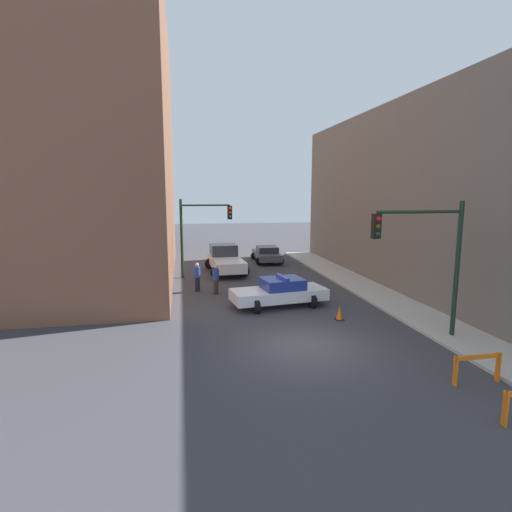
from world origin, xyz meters
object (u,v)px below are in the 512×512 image
(police_car, at_px, (280,292))
(parked_car_near, at_px, (267,254))
(pedestrian_crossing, at_px, (216,279))
(white_truck, at_px, (225,260))
(traffic_cone, at_px, (339,313))
(traffic_light_near, at_px, (431,249))
(traffic_light_far, at_px, (198,227))
(pedestrian_corner, at_px, (197,277))
(barrier_mid, at_px, (478,364))

(police_car, xyz_separation_m, parked_car_near, (2.06, 12.62, -0.05))
(parked_car_near, height_order, pedestrian_crossing, pedestrian_crossing)
(white_truck, bearing_deg, traffic_cone, -74.73)
(traffic_light_near, distance_m, traffic_light_far, 15.52)
(traffic_light_near, bearing_deg, pedestrian_corner, 131.69)
(white_truck, xyz_separation_m, pedestrian_corner, (-2.19, -5.27, -0.04))
(traffic_light_far, relative_size, pedestrian_corner, 3.13)
(traffic_light_near, xyz_separation_m, parked_car_near, (-2.33, 18.18, -2.86))
(pedestrian_corner, bearing_deg, white_truck, 108.80)
(parked_car_near, relative_size, pedestrian_corner, 2.63)
(traffic_light_far, relative_size, pedestrian_crossing, 3.13)
(police_car, bearing_deg, barrier_mid, -165.08)
(barrier_mid, bearing_deg, traffic_light_far, 113.82)
(parked_car_near, xyz_separation_m, pedestrian_corner, (-5.98, -8.84, 0.19))
(white_truck, height_order, pedestrian_crossing, white_truck)
(white_truck, bearing_deg, police_car, -82.02)
(police_car, height_order, pedestrian_corner, pedestrian_corner)
(traffic_light_near, relative_size, police_car, 1.06)
(pedestrian_crossing, bearing_deg, pedestrian_corner, -128.53)
(police_car, bearing_deg, pedestrian_corner, 38.42)
(white_truck, bearing_deg, traffic_light_near, -70.12)
(traffic_light_near, bearing_deg, police_car, 128.31)
(white_truck, xyz_separation_m, pedestrian_crossing, (-1.20, -6.10, -0.04))
(traffic_light_near, xyz_separation_m, pedestrian_corner, (-8.31, 9.33, -2.67))
(pedestrian_corner, distance_m, barrier_mid, 14.98)
(traffic_light_near, xyz_separation_m, white_truck, (-6.12, 14.60, -2.62))
(parked_car_near, bearing_deg, traffic_light_near, -80.77)
(police_car, relative_size, parked_car_near, 1.13)
(pedestrian_crossing, relative_size, pedestrian_corner, 1.00)
(traffic_light_far, bearing_deg, white_truck, 34.77)
(pedestrian_crossing, relative_size, barrier_mid, 1.04)
(pedestrian_corner, height_order, barrier_mid, pedestrian_corner)
(police_car, bearing_deg, parked_car_near, -16.94)
(pedestrian_crossing, xyz_separation_m, pedestrian_corner, (-0.99, 0.83, 0.00))
(traffic_cone, bearing_deg, barrier_mid, -75.39)
(traffic_light_far, bearing_deg, barrier_mid, -66.18)
(police_car, height_order, barrier_mid, police_car)
(traffic_light_far, xyz_separation_m, pedestrian_crossing, (0.71, -4.77, -2.54))
(white_truck, height_order, barrier_mid, white_truck)
(pedestrian_crossing, height_order, traffic_cone, pedestrian_crossing)
(traffic_light_near, relative_size, parked_car_near, 1.19)
(police_car, relative_size, pedestrian_corner, 2.95)
(police_car, distance_m, white_truck, 9.21)
(police_car, xyz_separation_m, pedestrian_crossing, (-2.93, 2.95, 0.14))
(traffic_light_near, bearing_deg, white_truck, 112.74)
(white_truck, bearing_deg, barrier_mid, -75.96)
(traffic_light_near, height_order, pedestrian_crossing, traffic_light_near)
(traffic_cone, bearing_deg, parked_car_near, 90.12)
(pedestrian_crossing, bearing_deg, traffic_light_near, 42.20)
(traffic_light_far, xyz_separation_m, parked_car_near, (5.71, 4.90, -2.72))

